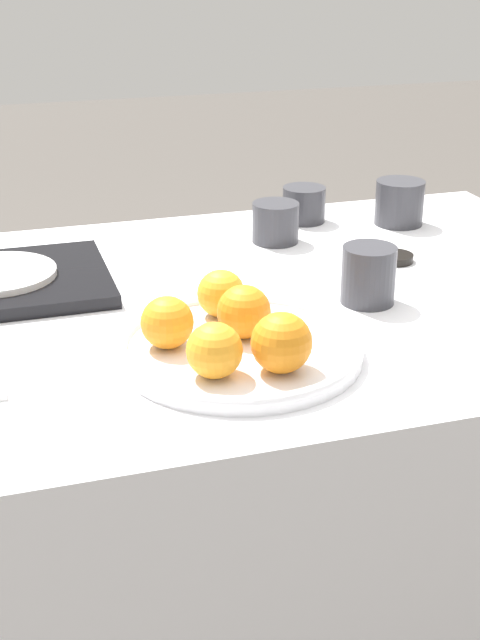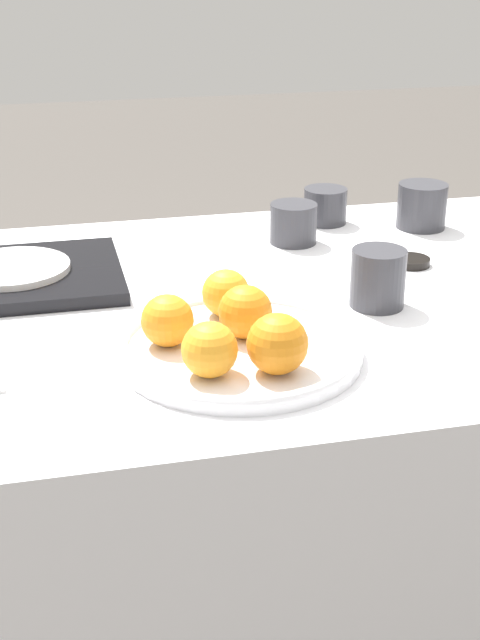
# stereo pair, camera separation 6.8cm
# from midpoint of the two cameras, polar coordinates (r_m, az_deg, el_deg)

# --- Properties ---
(table) EXTENTS (1.19, 0.82, 0.74)m
(table) POSITION_cam_midpoint_polar(r_m,az_deg,el_deg) (1.48, 2.47, -11.94)
(table) COLOR white
(table) RESTS_ON ground_plane
(fruit_platter) EXTENTS (0.31, 0.31, 0.02)m
(fruit_platter) POSITION_cam_midpoint_polar(r_m,az_deg,el_deg) (1.11, 1.75, -1.83)
(fruit_platter) COLOR silver
(fruit_platter) RESTS_ON table
(orange_0) EXTENTS (0.07, 0.07, 0.07)m
(orange_0) POSITION_cam_midpoint_polar(r_m,az_deg,el_deg) (1.10, -2.91, -0.05)
(orange_0) COLOR orange
(orange_0) RESTS_ON fruit_platter
(orange_1) EXTENTS (0.07, 0.07, 0.07)m
(orange_1) POSITION_cam_midpoint_polar(r_m,az_deg,el_deg) (1.12, 2.08, 0.51)
(orange_1) COLOR orange
(orange_1) RESTS_ON fruit_platter
(orange_2) EXTENTS (0.07, 0.07, 0.07)m
(orange_2) POSITION_cam_midpoint_polar(r_m,az_deg,el_deg) (1.02, -0.06, -1.93)
(orange_2) COLOR orange
(orange_2) RESTS_ON fruit_platter
(orange_3) EXTENTS (0.07, 0.07, 0.07)m
(orange_3) POSITION_cam_midpoint_polar(r_m,az_deg,el_deg) (1.03, 4.30, -1.56)
(orange_3) COLOR orange
(orange_3) RESTS_ON fruit_platter
(orange_4) EXTENTS (0.06, 0.06, 0.06)m
(orange_4) POSITION_cam_midpoint_polar(r_m,az_deg,el_deg) (1.18, 0.73, 1.72)
(orange_4) COLOR orange
(orange_4) RESTS_ON fruit_platter
(serving_tray) EXTENTS (0.32, 0.26, 0.02)m
(serving_tray) POSITION_cam_midpoint_polar(r_m,az_deg,el_deg) (1.38, -12.95, 2.66)
(serving_tray) COLOR black
(serving_tray) RESTS_ON table
(side_plate) EXTENTS (0.17, 0.17, 0.01)m
(side_plate) POSITION_cam_midpoint_polar(r_m,az_deg,el_deg) (1.37, -13.00, 3.24)
(side_plate) COLOR white
(side_plate) RESTS_ON serving_tray
(cup_0) EXTENTS (0.08, 0.08, 0.06)m
(cup_0) POSITION_cam_midpoint_polar(r_m,az_deg,el_deg) (1.63, 6.67, 7.26)
(cup_0) COLOR #333338
(cup_0) RESTS_ON table
(cup_1) EXTENTS (0.08, 0.08, 0.07)m
(cup_1) POSITION_cam_midpoint_polar(r_m,az_deg,el_deg) (1.52, 4.72, 6.17)
(cup_1) COLOR #333338
(cup_1) RESTS_ON table
(cup_2) EXTENTS (0.09, 0.09, 0.08)m
(cup_2) POSITION_cam_midpoint_polar(r_m,az_deg,el_deg) (1.63, 12.74, 7.13)
(cup_2) COLOR #333338
(cup_2) RESTS_ON table
(cup_3) EXTENTS (0.08, 0.08, 0.08)m
(cup_3) POSITION_cam_midpoint_polar(r_m,az_deg,el_deg) (1.27, 10.34, 2.63)
(cup_3) COLOR #333338
(cup_3) RESTS_ON table
(soy_dish) EXTENTS (0.06, 0.06, 0.01)m
(soy_dish) POSITION_cam_midpoint_polar(r_m,az_deg,el_deg) (1.45, 12.20, 3.67)
(soy_dish) COLOR black
(soy_dish) RESTS_ON table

